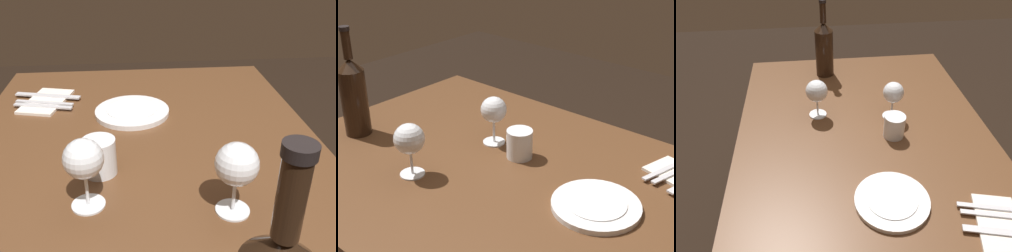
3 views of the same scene
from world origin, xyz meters
The scene contains 7 objects.
dining_table centered at (0.00, 0.00, 0.65)m, with size 1.30×0.90×0.74m.
wine_glass_left centered at (-0.14, 0.12, 0.84)m, with size 0.08×0.08×0.15m.
wine_glass_right centered at (-0.19, -0.16, 0.84)m, with size 0.08×0.08×0.15m.
wine_bottle centered at (-0.50, -0.11, 0.87)m, with size 0.08×0.08×0.33m.
water_tumbler centered at (-0.03, 0.10, 0.78)m, with size 0.07×0.07×0.08m.
dinner_plate centered at (0.26, 0.03, 0.75)m, with size 0.21×0.21×0.02m.
fork_outer centered at (0.32, 0.29, 0.75)m, with size 0.06×0.18×0.00m.
Camera 2 is at (0.72, -0.83, 1.42)m, focal length 51.96 mm.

